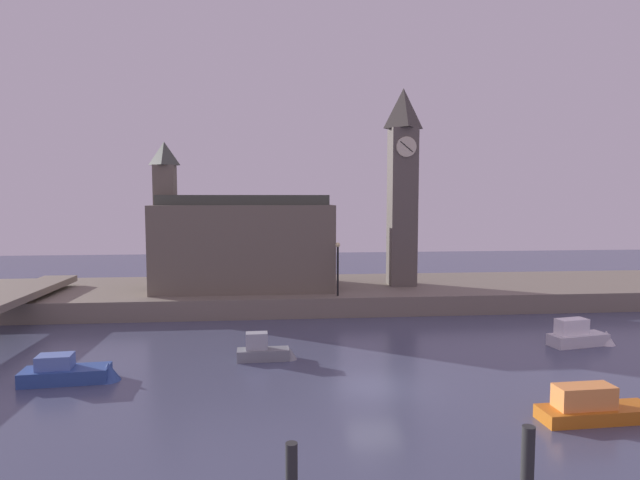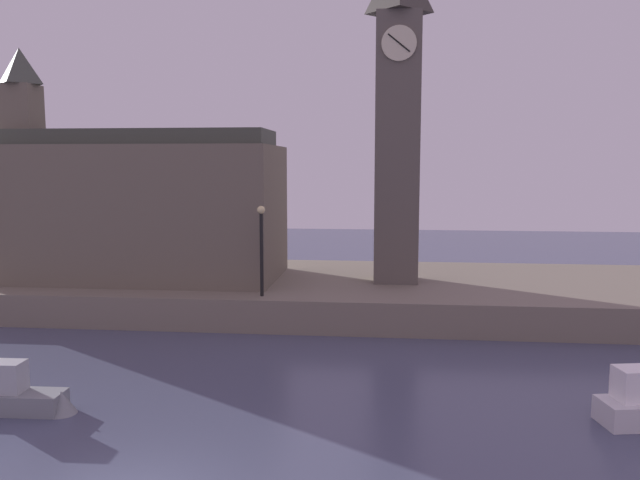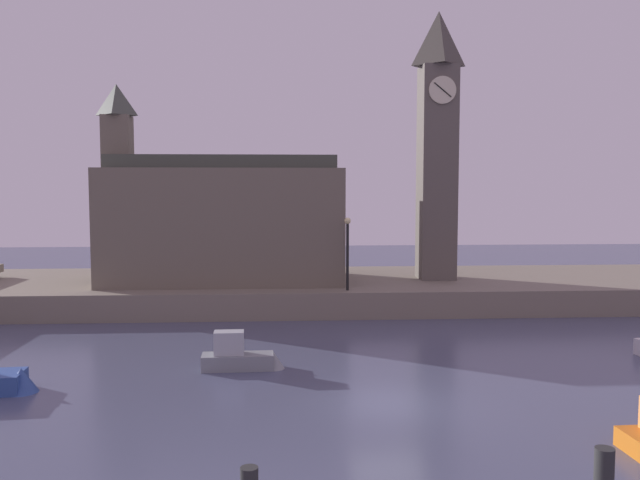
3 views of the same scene
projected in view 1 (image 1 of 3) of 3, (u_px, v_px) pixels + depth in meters
The scene contains 11 objects.
ground_plane at pixel (374, 387), 24.49m from camera, with size 120.00×120.00×0.00m, color #474C66.
far_embankment at pixel (329, 293), 44.28m from camera, with size 70.00×12.00×1.50m, color slate.
clock_tower at pixel (402, 185), 43.51m from camera, with size 2.40×2.44×16.51m.
parliament_hall at pixel (242, 242), 42.48m from camera, with size 14.35×6.85×11.91m.
streetlamp at pixel (338, 263), 39.06m from camera, with size 0.36×0.36×4.08m.
mooring_post_left at pixel (292, 470), 15.36m from camera, with size 0.37×0.37×1.69m, color #2B2B2B.
mooring_post_right at pixel (528, 458), 15.75m from camera, with size 0.40×0.40×2.01m, color #2B2B2B.
boat_tour_blue at pixel (75, 372), 25.12m from camera, with size 4.78×1.82×1.49m.
boat_cruiser_grey at pixel (267, 351), 28.52m from camera, with size 3.34×1.11×1.56m.
boat_patrol_orange at pixel (606, 408), 20.79m from camera, with size 5.35×1.54×1.75m.
boat_ferry_white at pixel (582, 336), 31.34m from camera, with size 4.35×1.89×1.70m.
Camera 1 is at (-4.77, -23.50, 8.93)m, focal length 29.04 mm.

